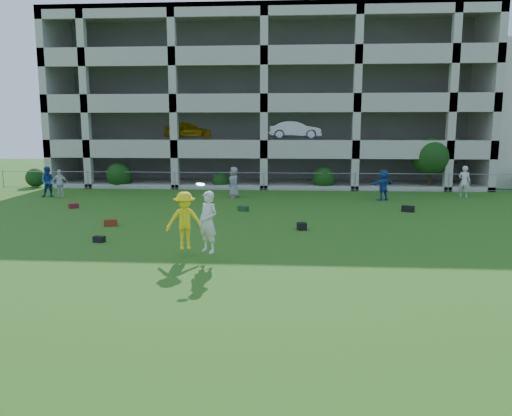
# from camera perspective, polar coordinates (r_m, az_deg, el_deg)

# --- Properties ---
(ground) EXTENTS (100.00, 100.00, 0.00)m
(ground) POSITION_cam_1_polar(r_m,az_deg,el_deg) (14.62, -3.19, -7.29)
(ground) COLOR #235114
(ground) RESTS_ON ground
(bystander_a) EXTENTS (1.05, 0.92, 1.83)m
(bystander_a) POSITION_cam_1_polar(r_m,az_deg,el_deg) (32.30, -22.64, 2.78)
(bystander_a) COLOR navy
(bystander_a) RESTS_ON ground
(bystander_b) EXTENTS (1.04, 0.75, 1.65)m
(bystander_b) POSITION_cam_1_polar(r_m,az_deg,el_deg) (32.05, -21.54, 2.63)
(bystander_b) COLOR silver
(bystander_b) RESTS_ON ground
(bystander_c) EXTENTS (0.91, 1.06, 1.82)m
(bystander_c) POSITION_cam_1_polar(r_m,az_deg,el_deg) (29.66, -2.54, 2.96)
(bystander_c) COLOR gray
(bystander_c) RESTS_ON ground
(bystander_d) EXTENTS (1.67, 1.30, 1.76)m
(bystander_d) POSITION_cam_1_polar(r_m,az_deg,el_deg) (29.43, 14.35, 2.57)
(bystander_d) COLOR #204694
(bystander_d) RESTS_ON ground
(bystander_e) EXTENTS (0.82, 0.74, 1.89)m
(bystander_e) POSITION_cam_1_polar(r_m,az_deg,el_deg) (32.24, 22.71, 2.81)
(bystander_e) COLOR silver
(bystander_e) RESTS_ON ground
(bag_red_a) EXTENTS (0.62, 0.47, 0.28)m
(bag_red_a) POSITION_cam_1_polar(r_m,az_deg,el_deg) (22.05, -16.28, -1.63)
(bag_red_a) COLOR #541E0E
(bag_red_a) RESTS_ON ground
(bag_black_b) EXTENTS (0.45, 0.33, 0.22)m
(bag_black_b) POSITION_cam_1_polar(r_m,az_deg,el_deg) (19.11, -17.48, -3.42)
(bag_black_b) COLOR black
(bag_black_b) RESTS_ON ground
(crate_d) EXTENTS (0.42, 0.42, 0.30)m
(crate_d) POSITION_cam_1_polar(r_m,az_deg,el_deg) (20.45, 5.26, -2.10)
(crate_d) COLOR black
(crate_d) RESTS_ON ground
(bag_black_e) EXTENTS (0.67, 0.51, 0.30)m
(bag_black_e) POSITION_cam_1_polar(r_m,az_deg,el_deg) (25.83, 16.98, -0.08)
(bag_black_e) COLOR black
(bag_black_e) RESTS_ON ground
(bag_red_f) EXTENTS (0.52, 0.52, 0.24)m
(bag_red_f) POSITION_cam_1_polar(r_m,az_deg,el_deg) (27.45, -20.12, 0.22)
(bag_red_f) COLOR #5D0F16
(bag_red_f) RESTS_ON ground
(bag_green_g) EXTENTS (0.58, 0.50, 0.25)m
(bag_green_g) POSITION_cam_1_polar(r_m,az_deg,el_deg) (24.90, -1.47, -0.08)
(bag_green_g) COLOR #123215
(bag_green_g) RESTS_ON ground
(frisbee_contest) EXTENTS (1.98, 1.66, 2.23)m
(frisbee_contest) POSITION_cam_1_polar(r_m,az_deg,el_deg) (16.03, -7.45, -1.47)
(frisbee_contest) COLOR yellow
(frisbee_contest) RESTS_ON ground
(parking_garage) EXTENTS (30.00, 14.00, 12.00)m
(parking_garage) POSITION_cam_1_polar(r_m,az_deg,el_deg) (41.69, 1.56, 11.80)
(parking_garage) COLOR #9E998C
(parking_garage) RESTS_ON ground
(fence) EXTENTS (36.06, 0.06, 1.20)m
(fence) POSITION_cam_1_polar(r_m,az_deg,el_deg) (33.15, 0.89, 3.11)
(fence) COLOR gray
(fence) RESTS_ON ground
(shrub_row) EXTENTS (34.38, 2.52, 3.50)m
(shrub_row) POSITION_cam_1_polar(r_m,az_deg,el_deg) (33.83, 8.77, 4.65)
(shrub_row) COLOR #163D11
(shrub_row) RESTS_ON ground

